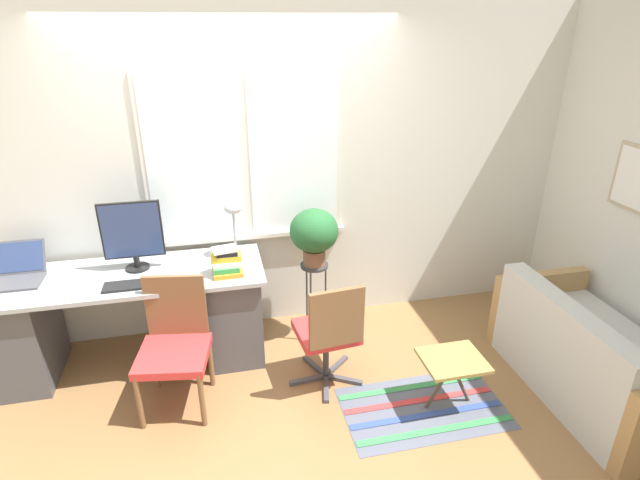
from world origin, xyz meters
name	(u,v)px	position (x,y,z in m)	size (l,w,h in m)	color
ground_plane	(256,373)	(0.00, 0.00, 0.00)	(14.00, 14.00, 0.00)	olive
wall_back_with_window	(237,173)	(0.00, 0.76, 1.35)	(9.00, 0.12, 2.70)	silver
wall_right_with_picture	(616,178)	(2.81, 0.00, 1.35)	(0.08, 9.00, 2.70)	silver
desk	(131,317)	(-0.88, 0.34, 0.41)	(1.99, 0.68, 0.77)	#9EA3A8
laptop	(19,273)	(-1.58, 0.43, 0.82)	(0.32, 0.36, 0.23)	#4C4C51
monitor	(132,234)	(-0.79, 0.43, 1.04)	(0.43, 0.17, 0.52)	black
keyboard	(129,285)	(-0.82, 0.15, 0.78)	(0.35, 0.14, 0.02)	black
mouse	(165,279)	(-0.58, 0.18, 0.78)	(0.04, 0.06, 0.03)	slate
desk_lamp	(233,214)	(-0.06, 0.48, 1.12)	(0.13, 0.13, 0.44)	#ADADB2
book_stack	(227,262)	(-0.15, 0.19, 0.86)	(0.22, 0.17, 0.21)	orange
desk_chair_wooden	(175,342)	(-0.54, -0.15, 0.47)	(0.52, 0.53, 0.89)	brown
office_chair_swivel	(329,332)	(0.51, -0.24, 0.45)	(0.53, 0.54, 0.86)	#47474C
couch_loveseat	(591,360)	(2.29, -0.72, 0.27)	(0.79, 1.46, 0.75)	beige
plant_stand	(314,276)	(0.54, 0.40, 0.56)	(0.22, 0.22, 0.66)	#333338
potted_plant	(314,233)	(0.54, 0.40, 0.94)	(0.38, 0.38, 0.46)	brown
floor_rug_striped	(423,408)	(1.09, -0.63, 0.00)	(1.11, 0.64, 0.01)	#565B6B
folding_stool	(453,363)	(1.27, -0.63, 0.35)	(0.41, 0.35, 0.39)	olive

